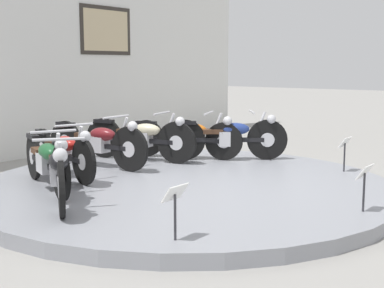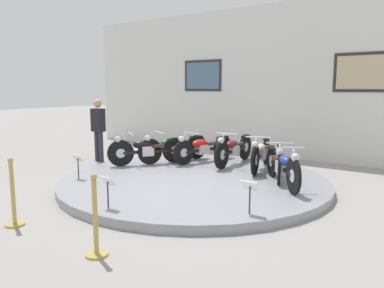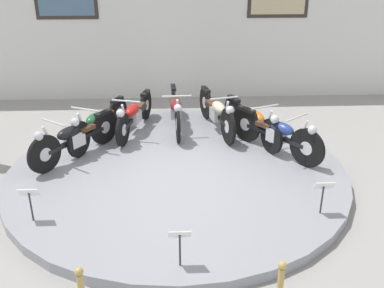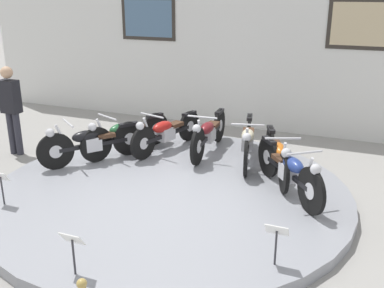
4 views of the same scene
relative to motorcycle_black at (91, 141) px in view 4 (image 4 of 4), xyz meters
The scene contains 14 objects.
ground_plane 1.87m from the motorcycle_black, 15.09° to the right, with size 60.00×60.00×0.00m, color gray.
display_platform 1.85m from the motorcycle_black, 15.09° to the right, with size 5.53×5.53×0.16m, color gray.
back_wall 4.36m from the motorcycle_black, 64.59° to the left, with size 14.00×0.22×4.39m.
motorcycle_black is the anchor object (origin of this frame).
motorcycle_green 0.71m from the motorcycle_black, 63.43° to the left, with size 0.84×1.85×0.79m.
motorcycle_red 1.42m from the motorcycle_black, 48.99° to the left, with size 0.65×1.90×0.78m.
motorcycle_maroon 2.13m from the motorcycle_black, 35.52° to the left, with size 0.54×2.02×0.81m.
motorcycle_cream 2.75m from the motorcycle_black, 23.10° to the left, with size 0.62×1.98×0.81m.
motorcycle_orange 3.21m from the motorcycle_black, 11.31° to the left, with size 0.80×1.85×0.79m.
motorcycle_blue 3.47m from the motorcycle_black, ahead, with size 1.29×1.61×0.81m.
info_placard_front_left 1.90m from the motorcycle_black, 96.72° to the right, with size 0.26×0.11×0.51m.
info_placard_front_centre 3.36m from the motorcycle_black, 58.99° to the right, with size 0.26×0.11×0.51m.
info_placard_front_right 4.14m from the motorcycle_black, 27.08° to the right, with size 0.26×0.11×0.51m.
visitor_standing 1.94m from the motorcycle_black, behind, with size 0.36×0.23×1.72m.
Camera 4 is at (2.74, -5.75, 3.08)m, focal length 42.00 mm.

